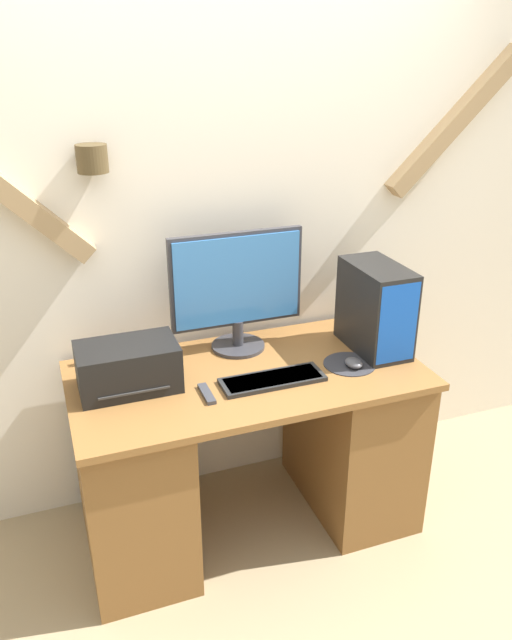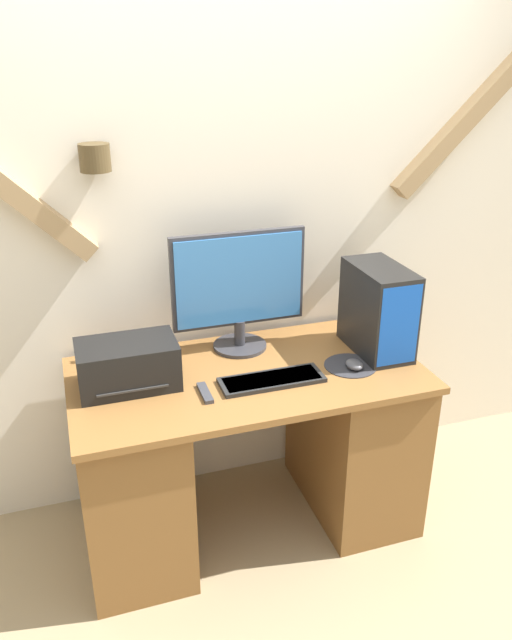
# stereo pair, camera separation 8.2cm
# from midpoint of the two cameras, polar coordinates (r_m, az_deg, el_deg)

# --- Properties ---
(ground_plane) EXTENTS (12.00, 12.00, 0.00)m
(ground_plane) POSITION_cam_midpoint_polar(r_m,az_deg,el_deg) (2.83, 1.18, -22.68)
(ground_plane) COLOR #9E8966
(wall_back) EXTENTS (6.40, 0.17, 2.70)m
(wall_back) POSITION_cam_midpoint_polar(r_m,az_deg,el_deg) (2.80, -4.61, 9.29)
(wall_back) COLOR silver
(wall_back) RESTS_ON ground_plane
(desk) EXTENTS (1.47, 0.75, 0.80)m
(desk) POSITION_cam_midpoint_polar(r_m,az_deg,el_deg) (2.83, -1.58, -11.67)
(desk) COLOR brown
(desk) RESTS_ON ground_plane
(monitor) EXTENTS (0.60, 0.24, 0.54)m
(monitor) POSITION_cam_midpoint_polar(r_m,az_deg,el_deg) (2.72, -2.61, 3.06)
(monitor) COLOR #333338
(monitor) RESTS_ON desk
(keyboard) EXTENTS (0.43, 0.15, 0.02)m
(keyboard) POSITION_cam_midpoint_polar(r_m,az_deg,el_deg) (2.55, 0.60, -5.47)
(keyboard) COLOR black
(keyboard) RESTS_ON desk
(mousepad) EXTENTS (0.22, 0.22, 0.00)m
(mousepad) POSITION_cam_midpoint_polar(r_m,az_deg,el_deg) (2.71, 7.68, -4.01)
(mousepad) COLOR #2D2D33
(mousepad) RESTS_ON desk
(mouse) EXTENTS (0.07, 0.09, 0.04)m
(mouse) POSITION_cam_midpoint_polar(r_m,az_deg,el_deg) (2.68, 8.06, -3.91)
(mouse) COLOR #4C4C51
(mouse) RESTS_ON mousepad
(computer_tower) EXTENTS (0.20, 0.37, 0.39)m
(computer_tower) POSITION_cam_midpoint_polar(r_m,az_deg,el_deg) (2.79, 10.07, 1.08)
(computer_tower) COLOR black
(computer_tower) RESTS_ON desk
(printer) EXTENTS (0.39, 0.25, 0.19)m
(printer) POSITION_cam_midpoint_polar(r_m,az_deg,el_deg) (2.53, -12.54, -4.21)
(printer) COLOR black
(printer) RESTS_ON desk
(remote_control) EXTENTS (0.04, 0.15, 0.02)m
(remote_control) POSITION_cam_midpoint_polar(r_m,az_deg,el_deg) (2.47, -5.48, -6.74)
(remote_control) COLOR #38383D
(remote_control) RESTS_ON desk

